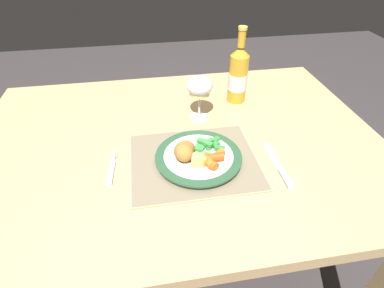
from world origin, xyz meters
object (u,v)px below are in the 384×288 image
object	(u,v)px
table_knife	(280,168)
bottle	(238,75)
dining_table	(179,162)
dinner_plate	(198,158)
fork	(112,170)
wine_glass	(200,87)

from	to	relation	value
table_knife	bottle	distance (m)	0.39
dining_table	bottle	size ratio (longest dim) A/B	4.70
dining_table	dinner_plate	distance (m)	0.16
dinner_plate	bottle	xyz separation A→B (m)	(0.20, 0.32, 0.08)
table_knife	bottle	bearing A→B (deg)	91.85
fork	bottle	distance (m)	0.54
table_knife	dinner_plate	bearing A→B (deg)	163.34
dining_table	wine_glass	distance (m)	0.25
dining_table	dinner_plate	world-z (taller)	dinner_plate
dining_table	dinner_plate	size ratio (longest dim) A/B	5.23
dining_table	bottle	xyz separation A→B (m)	(0.24, 0.20, 0.19)
fork	table_knife	xyz separation A→B (m)	(0.45, -0.07, 0.00)
table_knife	wine_glass	distance (m)	0.35
table_knife	fork	bearing A→B (deg)	171.56
table_knife	dining_table	bearing A→B (deg)	144.76
dinner_plate	bottle	world-z (taller)	bottle
dining_table	fork	xyz separation A→B (m)	(-0.19, -0.11, 0.10)
fork	wine_glass	world-z (taller)	wine_glass
table_knife	bottle	xyz separation A→B (m)	(-0.01, 0.38, 0.10)
dining_table	table_knife	distance (m)	0.32
dining_table	wine_glass	xyz separation A→B (m)	(0.08, 0.11, 0.21)
dinner_plate	wine_glass	xyz separation A→B (m)	(0.04, 0.22, 0.09)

